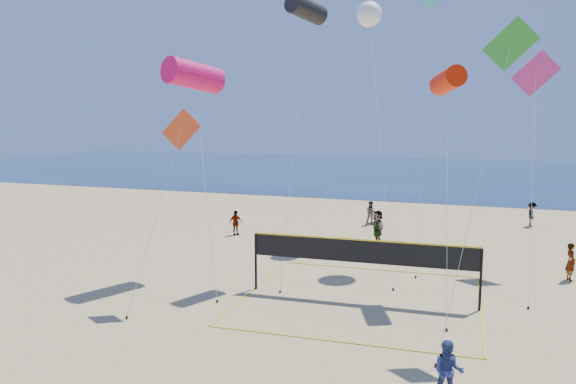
% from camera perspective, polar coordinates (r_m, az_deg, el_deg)
% --- Properties ---
extents(ocean, '(140.00, 50.00, 0.03)m').
position_cam_1_polar(ocean, '(71.59, 15.90, 1.80)').
color(ocean, '#10214C').
rests_on(ocean, ground).
extents(bystander_a, '(0.79, 0.63, 1.57)m').
position_cam_1_polar(bystander_a, '(15.14, 15.97, -17.13)').
color(bystander_a, navy).
rests_on(bystander_a, ground).
extents(far_person_0, '(0.80, 0.93, 1.49)m').
position_cam_1_polar(far_person_0, '(33.62, -5.35, -3.14)').
color(far_person_0, gray).
rests_on(far_person_0, ground).
extents(far_person_1, '(1.49, 1.77, 1.91)m').
position_cam_1_polar(far_person_1, '(31.47, 9.06, -3.57)').
color(far_person_1, gray).
rests_on(far_person_1, ground).
extents(far_person_2, '(0.54, 0.68, 1.65)m').
position_cam_1_polar(far_person_2, '(27.27, 26.79, -6.36)').
color(far_person_2, gray).
rests_on(far_person_2, ground).
extents(far_person_3, '(0.90, 0.80, 1.56)m').
position_cam_1_polar(far_person_3, '(36.94, 8.45, -2.15)').
color(far_person_3, gray).
rests_on(far_person_3, ground).
extents(far_person_4, '(0.61, 1.03, 1.57)m').
position_cam_1_polar(far_person_4, '(39.33, 23.54, -2.10)').
color(far_person_4, gray).
rests_on(far_person_4, ground).
extents(volleyball_net, '(9.25, 9.11, 2.39)m').
position_cam_1_polar(volleyball_net, '(21.94, 7.51, -6.69)').
color(volleyball_net, black).
rests_on(volleyball_net, ground).
extents(kite_0, '(3.87, 5.13, 9.59)m').
position_cam_1_polar(kite_0, '(25.34, -9.57, 11.58)').
color(kite_0, '#E80E5C').
rests_on(kite_0, ground).
extents(kite_1, '(1.55, 4.63, 12.22)m').
position_cam_1_polar(kite_1, '(25.56, 1.87, 18.04)').
color(kite_1, black).
rests_on(kite_1, ground).
extents(kite_2, '(1.57, 5.62, 8.99)m').
position_cam_1_polar(kite_2, '(23.09, 15.93, 10.80)').
color(kite_2, red).
rests_on(kite_2, ground).
extents(kite_3, '(1.69, 2.79, 7.37)m').
position_cam_1_polar(kite_3, '(21.43, -11.03, 5.38)').
color(kite_3, '#E84720').
rests_on(kite_3, ground).
extents(kite_4, '(2.53, 3.58, 10.11)m').
position_cam_1_polar(kite_4, '(18.96, 21.36, 12.36)').
color(kite_4, green).
rests_on(kite_4, ground).
extents(kite_5, '(2.15, 7.12, 10.08)m').
position_cam_1_polar(kite_5, '(28.51, 23.85, 10.33)').
color(kite_5, '#CB3282').
rests_on(kite_5, ground).
extents(kite_6, '(3.87, 10.05, 13.31)m').
position_cam_1_polar(kite_6, '(32.63, 8.26, 17.42)').
color(kite_6, white).
rests_on(kite_6, ground).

